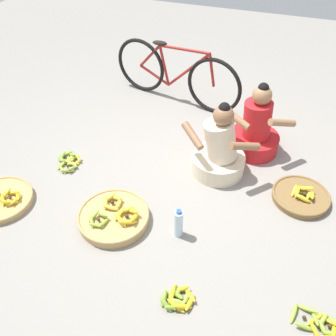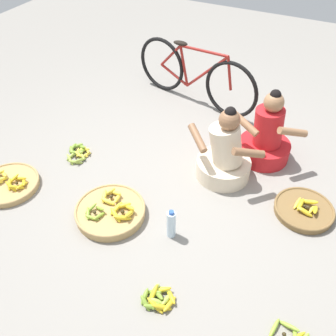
{
  "view_description": "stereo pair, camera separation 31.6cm",
  "coord_description": "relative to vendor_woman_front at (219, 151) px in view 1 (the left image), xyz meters",
  "views": [
    {
      "loc": [
        0.76,
        -2.44,
        2.46
      ],
      "look_at": [
        0.0,
        -0.2,
        0.35
      ],
      "focal_mm": 39.34,
      "sensor_mm": 36.0,
      "label": 1
    },
    {
      "loc": [
        1.05,
        -2.32,
        2.46
      ],
      "look_at": [
        0.0,
        -0.2,
        0.35
      ],
      "focal_mm": 39.34,
      "sensor_mm": 36.0,
      "label": 2
    }
  ],
  "objects": [
    {
      "name": "loose_bananas_back_center",
      "position": [
        1.01,
        -1.32,
        -0.22
      ],
      "size": [
        0.35,
        0.24,
        0.09
      ],
      "color": "#8CAD38",
      "rests_on": "ground"
    },
    {
      "name": "banana_basket_back_right",
      "position": [
        0.81,
        -0.14,
        -0.21
      ],
      "size": [
        0.52,
        0.52,
        0.14
      ],
      "color": "brown",
      "rests_on": "ground"
    },
    {
      "name": "vendor_woman_behind",
      "position": [
        0.27,
        0.45,
        0.0
      ],
      "size": [
        0.73,
        0.52,
        0.78
      ],
      "color": "red",
      "rests_on": "ground"
    },
    {
      "name": "ground_plane",
      "position": [
        -0.35,
        -0.3,
        -0.25
      ],
      "size": [
        10.0,
        10.0,
        0.0
      ],
      "primitive_type": "plane",
      "color": "gray"
    },
    {
      "name": "loose_bananas_back_left",
      "position": [
        -1.45,
        -0.37,
        -0.22
      ],
      "size": [
        0.28,
        0.32,
        0.09
      ],
      "color": "olive",
      "rests_on": "ground"
    },
    {
      "name": "banana_basket_near_bicycle",
      "position": [
        -0.69,
        -0.92,
        -0.19
      ],
      "size": [
        0.61,
        0.61,
        0.16
      ],
      "color": "tan",
      "rests_on": "ground"
    },
    {
      "name": "bicycle_leaning",
      "position": [
        -0.81,
        1.13,
        0.11
      ],
      "size": [
        1.67,
        0.4,
        0.73
      ],
      "color": "black",
      "rests_on": "ground"
    },
    {
      "name": "water_bottle",
      "position": [
        -0.13,
        -0.88,
        -0.11
      ],
      "size": [
        0.08,
        0.08,
        0.29
      ],
      "color": "silver",
      "rests_on": "ground"
    },
    {
      "name": "vendor_woman_front",
      "position": [
        0.0,
        0.0,
        0.0
      ],
      "size": [
        0.75,
        0.52,
        0.78
      ],
      "color": "beige",
      "rests_on": "ground"
    },
    {
      "name": "loose_bananas_mid_right",
      "position": [
        0.05,
        -1.45,
        -0.22
      ],
      "size": [
        0.27,
        0.24,
        0.1
      ],
      "color": "gold",
      "rests_on": "ground"
    },
    {
      "name": "banana_basket_front_left",
      "position": [
        -1.75,
        -1.06,
        -0.21
      ],
      "size": [
        0.57,
        0.57,
        0.13
      ],
      "color": "tan",
      "rests_on": "ground"
    }
  ]
}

